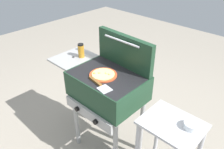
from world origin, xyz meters
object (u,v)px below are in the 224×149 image
object	(u,v)px
grill	(107,88)
topping_bowl_near	(191,126)
sauce_jar	(81,51)
spatula	(99,84)
prep_table	(169,144)
pizza_cheese	(103,75)

from	to	relation	value
grill	topping_bowl_near	size ratio (longest dim) A/B	8.76
grill	sauce_jar	bearing A→B (deg)	171.00
spatula	grill	bearing A→B (deg)	115.68
topping_bowl_near	prep_table	bearing A→B (deg)	-157.68
pizza_cheese	topping_bowl_near	xyz separation A→B (m)	(0.79, 0.09, -0.13)
pizza_cheese	topping_bowl_near	size ratio (longest dim) A/B	2.18
sauce_jar	topping_bowl_near	bearing A→B (deg)	-0.58
sauce_jar	spatula	xyz separation A→B (m)	(0.49, -0.23, -0.06)
grill	spatula	world-z (taller)	spatula
pizza_cheese	sauce_jar	distance (m)	0.43
sauce_jar	topping_bowl_near	size ratio (longest dim) A/B	1.27
pizza_cheese	topping_bowl_near	distance (m)	0.81
prep_table	pizza_cheese	bearing A→B (deg)	-176.51
prep_table	topping_bowl_near	size ratio (longest dim) A/B	6.93
grill	sauce_jar	xyz separation A→B (m)	(-0.41, 0.07, 0.21)
pizza_cheese	grill	bearing A→B (deg)	86.48
sauce_jar	spatula	world-z (taller)	sauce_jar
grill	topping_bowl_near	distance (m)	0.79
grill	prep_table	xyz separation A→B (m)	(0.67, 0.00, -0.21)
pizza_cheese	sauce_jar	size ratio (longest dim) A/B	1.72
spatula	topping_bowl_near	distance (m)	0.76
spatula	prep_table	world-z (taller)	spatula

